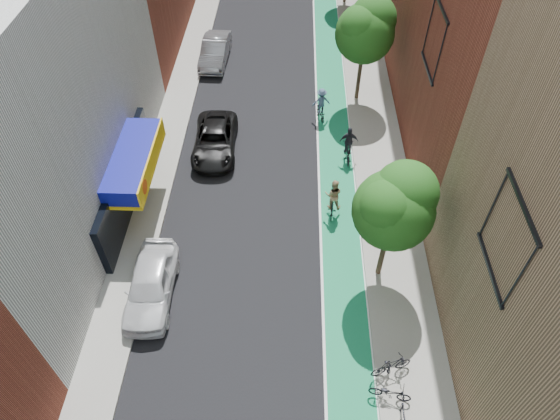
# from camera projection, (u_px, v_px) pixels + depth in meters

# --- Properties ---
(bike_lane) EXTENTS (2.00, 68.00, 0.01)m
(bike_lane) POSITION_uv_depth(u_px,v_px,m) (331.00, 82.00, 34.15)
(bike_lane) COLOR #167E53
(bike_lane) RESTS_ON ground
(sidewalk_left) EXTENTS (2.00, 68.00, 0.15)m
(sidewalk_left) POSITION_uv_depth(u_px,v_px,m) (185.00, 78.00, 34.32)
(sidewalk_left) COLOR gray
(sidewalk_left) RESTS_ON ground
(sidewalk_right) EXTENTS (3.00, 68.00, 0.15)m
(sidewalk_right) POSITION_uv_depth(u_px,v_px,m) (367.00, 82.00, 34.05)
(sidewalk_right) COLOR gray
(sidewalk_right) RESTS_ON ground
(building_left_white) EXTENTS (8.00, 20.00, 12.00)m
(building_left_white) POSITION_uv_depth(u_px,v_px,m) (10.00, 110.00, 21.93)
(building_left_white) COLOR silver
(building_left_white) RESTS_ON ground
(tree_near) EXTENTS (3.40, 3.36, 6.42)m
(tree_near) POSITION_uv_depth(u_px,v_px,m) (395.00, 205.00, 19.86)
(tree_near) COLOR #332619
(tree_near) RESTS_ON ground
(tree_mid) EXTENTS (3.55, 3.53, 6.74)m
(tree_mid) POSITION_uv_depth(u_px,v_px,m) (366.00, 29.00, 29.19)
(tree_mid) COLOR #332619
(tree_mid) RESTS_ON ground
(parked_car_white) EXTENTS (2.05, 4.87, 1.64)m
(parked_car_white) POSITION_uv_depth(u_px,v_px,m) (151.00, 284.00, 21.87)
(parked_car_white) COLOR silver
(parked_car_white) RESTS_ON ground
(parked_car_black) EXTENTS (2.56, 5.26, 1.44)m
(parked_car_black) POSITION_uv_depth(u_px,v_px,m) (215.00, 140.00, 28.77)
(parked_car_black) COLOR black
(parked_car_black) RESTS_ON ground
(parked_car_silver) EXTENTS (1.92, 4.97, 1.62)m
(parked_car_silver) POSITION_uv_depth(u_px,v_px,m) (215.00, 51.00, 35.39)
(parked_car_silver) COLOR gray
(parked_car_silver) RESTS_ON ground
(cyclist_lane_near) EXTENTS (0.95, 1.57, 2.16)m
(cyclist_lane_near) POSITION_uv_depth(u_px,v_px,m) (333.00, 199.00, 25.22)
(cyclist_lane_near) COLOR black
(cyclist_lane_near) RESTS_ON ground
(cyclist_lane_mid) EXTENTS (1.03, 1.79, 2.11)m
(cyclist_lane_mid) POSITION_uv_depth(u_px,v_px,m) (348.00, 148.00, 28.20)
(cyclist_lane_mid) COLOR black
(cyclist_lane_mid) RESTS_ON ground
(cyclist_lane_far) EXTENTS (1.21, 1.66, 2.04)m
(cyclist_lane_far) POSITION_uv_depth(u_px,v_px,m) (321.00, 105.00, 30.75)
(cyclist_lane_far) COLOR black
(cyclist_lane_far) RESTS_ON ground
(parked_bike_mid) EXTENTS (1.79, 1.04, 1.04)m
(parked_bike_mid) POSITION_uv_depth(u_px,v_px,m) (391.00, 366.00, 19.47)
(parked_bike_mid) COLOR black
(parked_bike_mid) RESTS_ON sidewalk_right
(parked_bike_far) EXTENTS (1.69, 0.86, 0.85)m
(parked_bike_far) POSITION_uv_depth(u_px,v_px,m) (390.00, 393.00, 18.84)
(parked_bike_far) COLOR black
(parked_bike_far) RESTS_ON sidewalk_right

